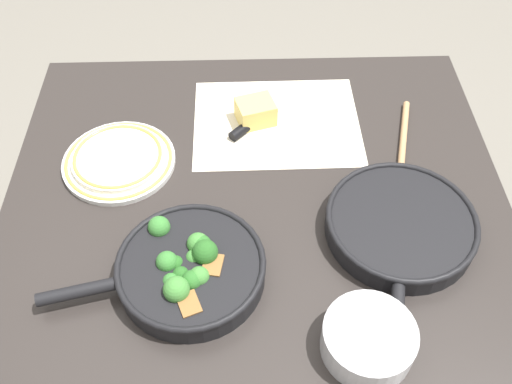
% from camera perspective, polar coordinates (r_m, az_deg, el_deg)
% --- Properties ---
extents(ground_plane, '(14.00, 14.00, 0.00)m').
position_cam_1_polar(ground_plane, '(1.81, 0.00, -15.65)').
color(ground_plane, slate).
extents(dining_table_red, '(1.05, 0.95, 0.73)m').
position_cam_1_polar(dining_table_red, '(1.25, 0.00, -3.12)').
color(dining_table_red, '#2D2826').
rests_on(dining_table_red, ground_plane).
extents(skillet_broccoli, '(0.41, 0.27, 0.08)m').
position_cam_1_polar(skillet_broccoli, '(1.05, -6.72, -7.60)').
color(skillet_broccoli, black).
rests_on(skillet_broccoli, dining_table_red).
extents(skillet_eggs, '(0.29, 0.42, 0.05)m').
position_cam_1_polar(skillet_eggs, '(1.14, 14.25, -3.26)').
color(skillet_eggs, black).
rests_on(skillet_eggs, dining_table_red).
extents(wooden_spoon, '(0.12, 0.37, 0.02)m').
position_cam_1_polar(wooden_spoon, '(1.26, 14.24, 1.91)').
color(wooden_spoon, tan).
rests_on(wooden_spoon, dining_table_red).
extents(parchment_sheet, '(0.39, 0.30, 0.00)m').
position_cam_1_polar(parchment_sheet, '(1.34, 2.07, 6.98)').
color(parchment_sheet, silver).
rests_on(parchment_sheet, dining_table_red).
extents(grater_knife, '(0.18, 0.18, 0.02)m').
position_cam_1_polar(grater_knife, '(1.34, -0.03, 7.14)').
color(grater_knife, silver).
rests_on(grater_knife, dining_table_red).
extents(cheese_block, '(0.10, 0.09, 0.06)m').
position_cam_1_polar(cheese_block, '(1.33, -0.04, 8.02)').
color(cheese_block, '#EACC66').
rests_on(cheese_block, dining_table_red).
extents(dinner_plate_stack, '(0.25, 0.25, 0.03)m').
position_cam_1_polar(dinner_plate_stack, '(1.28, -13.58, 3.19)').
color(dinner_plate_stack, white).
rests_on(dinner_plate_stack, dining_table_red).
extents(prep_bowl_steel, '(0.16, 0.16, 0.06)m').
position_cam_1_polar(prep_bowl_steel, '(1.00, 11.16, -14.29)').
color(prep_bowl_steel, '#B7B7BC').
rests_on(prep_bowl_steel, dining_table_red).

